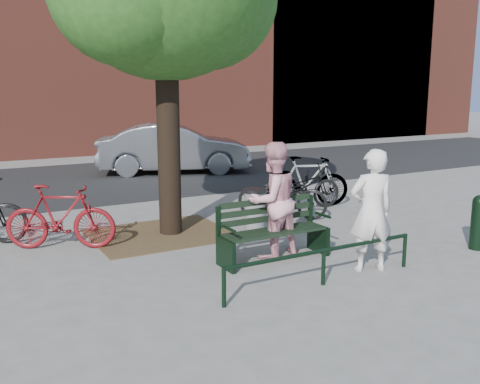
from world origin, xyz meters
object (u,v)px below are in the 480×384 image
bollard (479,220)px  litter_bin (255,212)px  bicycle_c (301,187)px  person_left (371,211)px  person_right (273,200)px  park_bench (272,229)px  parked_car (174,148)px

bollard → litter_bin: 3.72m
litter_bin → bicycle_c: bicycle_c is taller
litter_bin → bicycle_c: 2.29m
person_left → person_right: (-0.89, 1.20, 0.02)m
person_left → bicycle_c: (1.45, 3.70, -0.40)m
park_bench → person_right: size_ratio=0.97×
park_bench → person_left: 1.53m
person_left → person_right: size_ratio=0.98×
park_bench → litter_bin: park_bench is taller
litter_bin → park_bench: bearing=-110.3°
bollard → litter_bin: (-2.71, 2.55, -0.06)m
person_left → parked_car: size_ratio=0.38×
bollard → parked_car: (-1.27, 9.77, 0.27)m
park_bench → parked_car: (1.93, 8.54, 0.28)m
litter_bin → person_left: bearing=-79.3°
bollard → bicycle_c: size_ratio=0.49×
person_left → parked_car: person_left is taller
person_left → bollard: person_left is taller
bicycle_c → parked_car: size_ratio=0.40×
litter_bin → parked_car: bearing=78.7°
person_right → bicycle_c: bearing=-138.5°
park_bench → bicycle_c: size_ratio=0.94×
person_left → bollard: 2.29m
person_right → bollard: bearing=152.2°
parked_car → litter_bin: bearing=-170.6°
litter_bin → parked_car: parked_car is taller
person_left → litter_bin: person_left is taller
litter_bin → person_right: bearing=-109.1°
bollard → person_left: bearing=177.5°
bicycle_c → parked_car: (-0.47, 5.97, 0.27)m
bicycle_c → person_right: bearing=146.1°
person_left → bicycle_c: person_left is taller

